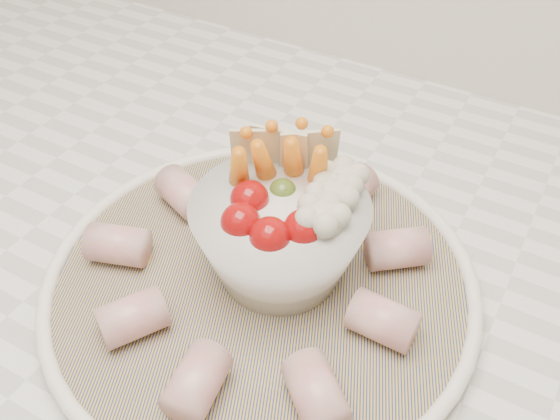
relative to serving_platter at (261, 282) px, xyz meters
The scene contains 3 objects.
serving_platter is the anchor object (origin of this frame).
veggie_bowl 0.05m from the serving_platter, 60.74° to the left, with size 0.14×0.14×0.12m.
cured_meat_rolls 0.02m from the serving_platter, 82.87° to the right, with size 0.27×0.28×0.03m.
Camera 1 is at (0.28, 1.08, 1.32)m, focal length 40.00 mm.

